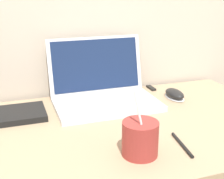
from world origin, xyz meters
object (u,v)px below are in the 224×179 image
computer_mouse (175,94)px  pen (182,145)px  laptop (103,89)px  drink_cup (140,138)px  usb_stick (151,88)px

computer_mouse → pen: bearing=-116.6°
laptop → drink_cup: (-0.02, -0.39, -0.00)m
drink_cup → computer_mouse: (0.30, 0.35, -0.03)m
computer_mouse → usb_stick: size_ratio=1.85×
laptop → pen: bearing=-74.9°
laptop → pen: size_ratio=2.77×
usb_stick → pen: 0.50m
laptop → drink_cup: 0.40m
laptop → computer_mouse: 0.29m
drink_cup → computer_mouse: 0.46m
laptop → usb_stick: size_ratio=6.23×
computer_mouse → usb_stick: (-0.04, 0.13, -0.01)m
pen → drink_cup: bearing=-178.7°
drink_cup → laptop: bearing=86.5°
laptop → usb_stick: 0.26m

